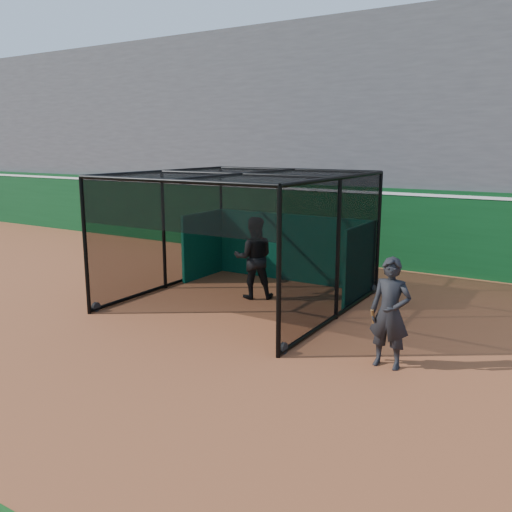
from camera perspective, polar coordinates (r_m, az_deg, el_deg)
The scene contains 6 objects.
ground at distance 11.27m, azimuth -9.15°, elevation -8.30°, with size 120.00×120.00×0.00m, color #99502C.
outfield_wall at distance 18.07m, azimuth 8.52°, elevation 3.51°, with size 50.00×0.50×2.50m.
grandstand at distance 21.43m, azimuth 12.87°, elevation 13.17°, with size 50.00×7.85×8.95m.
batting_cage at distance 13.09m, azimuth -1.42°, elevation 1.73°, with size 5.06×5.38×3.13m.
batter at distance 13.55m, azimuth -0.23°, elevation -0.18°, with size 1.00×0.78×2.07m, color black.
on_deck_player at distance 9.64m, azimuth 13.91°, elevation -5.87°, with size 0.71×0.47×1.95m.
Camera 1 is at (6.98, -7.98, 3.83)m, focal length 38.00 mm.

